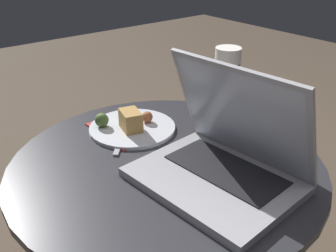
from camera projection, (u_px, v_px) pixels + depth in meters
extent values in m
cylinder|color=#9E9EA3|center=(167.00, 244.00, 0.97)|extent=(0.08, 0.08, 0.45)
cylinder|color=#2D2D33|center=(166.00, 164.00, 0.87)|extent=(0.69, 0.69, 0.02)
cube|color=#B7332D|center=(125.00, 130.00, 1.00)|extent=(0.18, 0.13, 0.00)
cube|color=#B2B2B7|center=(214.00, 180.00, 0.78)|extent=(0.33, 0.26, 0.02)
cube|color=black|center=(225.00, 169.00, 0.80)|extent=(0.25, 0.13, 0.00)
cube|color=#B2B2B7|center=(242.00, 115.00, 0.78)|extent=(0.32, 0.12, 0.22)
cube|color=silver|center=(241.00, 116.00, 0.77)|extent=(0.29, 0.10, 0.20)
cylinder|color=brown|center=(226.00, 102.00, 0.92)|extent=(0.06, 0.06, 0.19)
cylinder|color=white|center=(229.00, 55.00, 0.87)|extent=(0.06, 0.06, 0.03)
cylinder|color=silver|center=(132.00, 128.00, 1.00)|extent=(0.22, 0.22, 0.01)
cube|color=tan|center=(131.00, 120.00, 0.97)|extent=(0.07, 0.06, 0.05)
sphere|color=#4C6B33|center=(102.00, 120.00, 0.99)|extent=(0.04, 0.04, 0.04)
sphere|color=#9E5B38|center=(147.00, 117.00, 1.01)|extent=(0.03, 0.03, 0.03)
cube|color=#B2B2B7|center=(121.00, 141.00, 0.94)|extent=(0.11, 0.10, 0.01)
cube|color=#B2B2B7|center=(127.00, 124.00, 1.02)|extent=(0.06, 0.06, 0.01)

